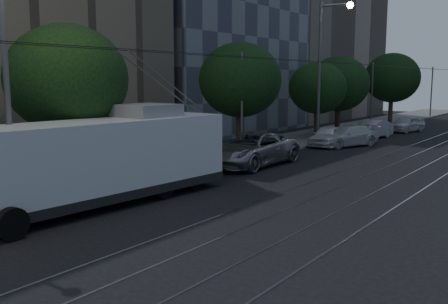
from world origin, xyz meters
The scene contains 17 objects.
ground centered at (0.00, 0.00, 0.00)m, with size 120.00×120.00×0.00m, color black.
sidewalk centered at (-7.50, 20.00, 0.07)m, with size 5.00×90.00×0.15m, color slate.
tram_rails centered at (2.50, 20.00, 0.01)m, with size 4.52×90.00×0.02m.
overhead_wires centered at (-4.97, 20.00, 3.47)m, with size 2.23×90.00×6.00m.
trolleybus centered at (-4.10, -1.20, 1.65)m, with size 3.35×12.06×5.63m.
pickup_silver centered at (-4.30, 9.39, 0.88)m, with size 2.91×6.32×1.76m, color #9A9CA1.
car_white_a centered at (-4.30, 19.00, 0.70)m, with size 1.65×4.10×1.40m, color white.
car_white_b centered at (-3.24, 19.70, 0.71)m, with size 1.99×4.90×1.42m, color silver.
car_white_c centered at (-3.52, 25.24, 0.70)m, with size 1.48×4.26×1.40m, color #BAB9BE.
car_white_d centered at (-2.70, 31.71, 0.69)m, with size 1.62×4.04×1.38m, color silver.
tree_1 centered at (-7.00, 0.00, 4.55)m, with size 4.88×4.88×6.76m.
tree_2 centered at (-6.50, 11.57, 4.50)m, with size 4.82×4.82×6.68m.
tree_3 centered at (-6.50, 21.84, 3.89)m, with size 4.30×4.30×5.85m.
tree_4 centered at (-6.86, 26.47, 4.18)m, with size 5.04×5.04×6.46m.
tree_5 centered at (-6.50, 38.96, 4.68)m, with size 5.56×5.56×7.19m.
streetlamp_near centered at (-4.77, -3.64, 6.62)m, with size 2.65×0.44×11.09m.
streetlamp_far centered at (-4.79, 19.31, 5.93)m, with size 2.38×0.44×9.82m.
Camera 1 is at (10.05, -12.57, 4.57)m, focal length 40.00 mm.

